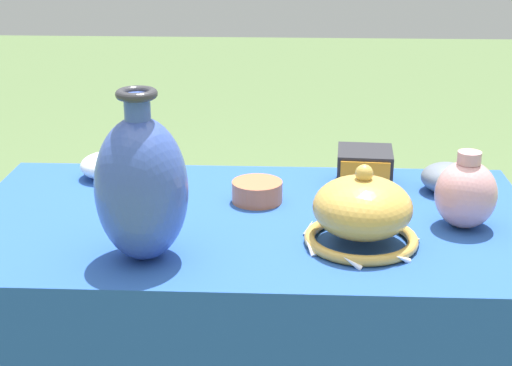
{
  "coord_description": "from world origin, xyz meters",
  "views": [
    {
      "loc": [
        0.09,
        -1.59,
        1.44
      ],
      "look_at": [
        0.02,
        -0.13,
        0.9
      ],
      "focal_mm": 55.0,
      "sensor_mm": 36.0,
      "label": 1
    }
  ],
  "objects_px": {
    "vase_tall_bulbous": "(141,187)",
    "bowl_shallow_slate": "(447,178)",
    "pot_squat_terracotta": "(257,192)",
    "vase_dome_bell": "(362,213)",
    "mosaic_tile_box": "(364,168)",
    "bowl_shallow_porcelain": "(106,165)",
    "jar_round_rose": "(466,193)"
  },
  "relations": [
    {
      "from": "vase_tall_bulbous",
      "to": "pot_squat_terracotta",
      "type": "relative_size",
      "value": 2.87
    },
    {
      "from": "pot_squat_terracotta",
      "to": "bowl_shallow_slate",
      "type": "bearing_deg",
      "value": 10.71
    },
    {
      "from": "vase_dome_bell",
      "to": "bowl_shallow_porcelain",
      "type": "bearing_deg",
      "value": 148.47
    },
    {
      "from": "mosaic_tile_box",
      "to": "jar_round_rose",
      "type": "bearing_deg",
      "value": -47.8
    },
    {
      "from": "jar_round_rose",
      "to": "pot_squat_terracotta",
      "type": "xyz_separation_m",
      "value": [
        -0.45,
        0.12,
        -0.05
      ]
    },
    {
      "from": "mosaic_tile_box",
      "to": "jar_round_rose",
      "type": "relative_size",
      "value": 0.85
    },
    {
      "from": "vase_tall_bulbous",
      "to": "pot_squat_terracotta",
      "type": "xyz_separation_m",
      "value": [
        0.2,
        0.31,
        -0.12
      ]
    },
    {
      "from": "vase_tall_bulbous",
      "to": "pot_squat_terracotta",
      "type": "bearing_deg",
      "value": 56.51
    },
    {
      "from": "mosaic_tile_box",
      "to": "pot_squat_terracotta",
      "type": "distance_m",
      "value": 0.28
    },
    {
      "from": "vase_tall_bulbous",
      "to": "mosaic_tile_box",
      "type": "height_order",
      "value": "vase_tall_bulbous"
    },
    {
      "from": "bowl_shallow_slate",
      "to": "mosaic_tile_box",
      "type": "bearing_deg",
      "value": 170.7
    },
    {
      "from": "bowl_shallow_slate",
      "to": "pot_squat_terracotta",
      "type": "height_order",
      "value": "bowl_shallow_slate"
    },
    {
      "from": "pot_squat_terracotta",
      "to": "jar_round_rose",
      "type": "bearing_deg",
      "value": -15.65
    },
    {
      "from": "mosaic_tile_box",
      "to": "bowl_shallow_slate",
      "type": "bearing_deg",
      "value": -5.48
    },
    {
      "from": "jar_round_rose",
      "to": "mosaic_tile_box",
      "type": "bearing_deg",
      "value": 128.38
    },
    {
      "from": "vase_dome_bell",
      "to": "bowl_shallow_porcelain",
      "type": "relative_size",
      "value": 1.93
    },
    {
      "from": "bowl_shallow_slate",
      "to": "bowl_shallow_porcelain",
      "type": "distance_m",
      "value": 0.84
    },
    {
      "from": "vase_dome_bell",
      "to": "mosaic_tile_box",
      "type": "distance_m",
      "value": 0.34
    },
    {
      "from": "bowl_shallow_porcelain",
      "to": "pot_squat_terracotta",
      "type": "xyz_separation_m",
      "value": [
        0.39,
        -0.15,
        -0.01
      ]
    },
    {
      "from": "vase_dome_bell",
      "to": "mosaic_tile_box",
      "type": "xyz_separation_m",
      "value": [
        0.03,
        0.34,
        -0.02
      ]
    },
    {
      "from": "vase_dome_bell",
      "to": "jar_round_rose",
      "type": "bearing_deg",
      "value": 24.03
    },
    {
      "from": "vase_dome_bell",
      "to": "pot_squat_terracotta",
      "type": "bearing_deg",
      "value": 134.46
    },
    {
      "from": "jar_round_rose",
      "to": "bowl_shallow_slate",
      "type": "relative_size",
      "value": 1.33
    },
    {
      "from": "vase_dome_bell",
      "to": "bowl_shallow_slate",
      "type": "relative_size",
      "value": 1.97
    },
    {
      "from": "mosaic_tile_box",
      "to": "bowl_shallow_porcelain",
      "type": "relative_size",
      "value": 1.12
    },
    {
      "from": "vase_tall_bulbous",
      "to": "bowl_shallow_slate",
      "type": "xyz_separation_m",
      "value": [
        0.65,
        0.39,
        -0.11
      ]
    },
    {
      "from": "jar_round_rose",
      "to": "bowl_shallow_slate",
      "type": "bearing_deg",
      "value": 89.25
    },
    {
      "from": "vase_dome_bell",
      "to": "pot_squat_terracotta",
      "type": "height_order",
      "value": "vase_dome_bell"
    },
    {
      "from": "bowl_shallow_slate",
      "to": "bowl_shallow_porcelain",
      "type": "height_order",
      "value": "bowl_shallow_slate"
    },
    {
      "from": "vase_tall_bulbous",
      "to": "bowl_shallow_slate",
      "type": "height_order",
      "value": "vase_tall_bulbous"
    },
    {
      "from": "vase_dome_bell",
      "to": "pot_squat_terracotta",
      "type": "distance_m",
      "value": 0.32
    },
    {
      "from": "mosaic_tile_box",
      "to": "bowl_shallow_slate",
      "type": "distance_m",
      "value": 0.2
    }
  ]
}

